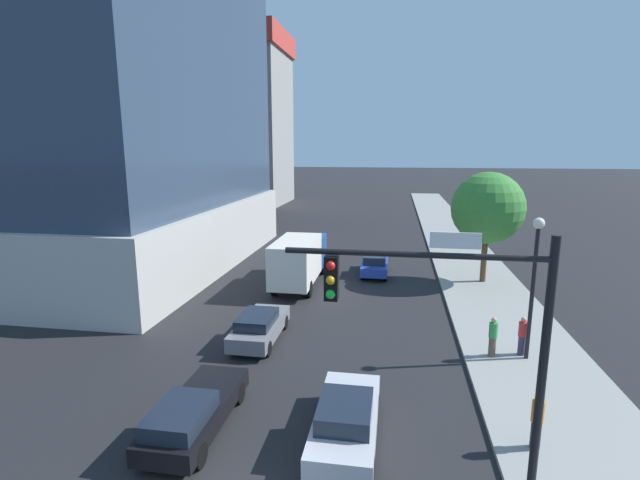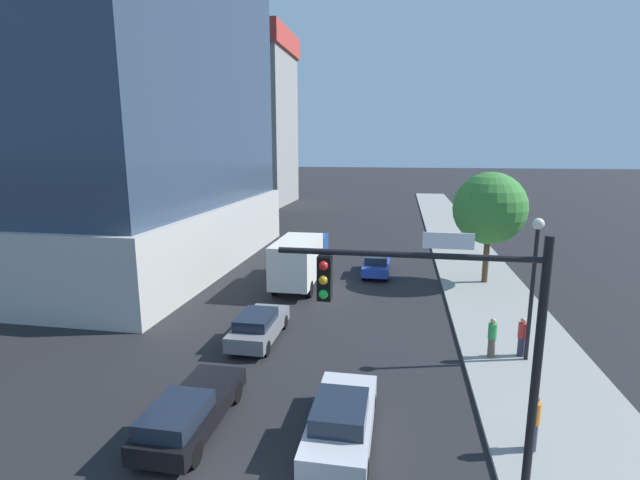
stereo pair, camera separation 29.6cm
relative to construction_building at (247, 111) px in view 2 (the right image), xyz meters
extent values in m
cube|color=gray|center=(28.62, -41.32, -13.91)|extent=(5.05, 120.00, 0.15)
cube|color=#B2AFA8|center=(0.48, -38.33, -11.73)|extent=(22.50, 24.60, 4.52)
cube|color=gray|center=(-0.02, 0.03, -1.35)|extent=(12.67, 13.40, 25.28)
cube|color=#C63D33|center=(-0.02, 0.03, 9.79)|extent=(13.43, 14.21, 3.00)
cube|color=red|center=(3.78, -3.99, 2.38)|extent=(0.90, 0.90, 32.73)
cylinder|color=black|center=(26.50, -58.81, -10.58)|extent=(0.20, 0.20, 6.53)
cylinder|color=black|center=(23.56, -58.81, -7.84)|extent=(5.88, 0.14, 0.14)
cube|color=black|center=(21.70, -58.81, -8.47)|extent=(0.32, 0.36, 1.05)
sphere|color=red|center=(21.70, -59.00, -8.13)|extent=(0.22, 0.22, 0.22)
sphere|color=orange|center=(21.70, -59.00, -8.47)|extent=(0.22, 0.22, 0.22)
sphere|color=green|center=(21.70, -59.00, -8.81)|extent=(0.22, 0.22, 0.22)
cube|color=white|center=(24.44, -58.81, -7.49)|extent=(1.10, 0.04, 0.36)
cylinder|color=black|center=(28.55, -50.64, -11.17)|extent=(0.16, 0.16, 5.34)
sphere|color=silver|center=(28.55, -50.64, -8.32)|extent=(0.44, 0.44, 0.44)
cylinder|color=brown|center=(28.78, -39.54, -12.32)|extent=(0.36, 0.36, 3.04)
sphere|color=#387F33|center=(28.78, -39.54, -9.14)|extent=(4.45, 4.45, 4.45)
cube|color=slate|center=(17.33, -50.35, -13.39)|extent=(1.70, 4.41, 0.65)
cube|color=#19212D|center=(17.33, -50.77, -12.83)|extent=(1.43, 2.20, 0.46)
cylinder|color=black|center=(16.58, -48.85, -13.66)|extent=(0.22, 0.66, 0.66)
cylinder|color=black|center=(18.08, -48.85, -13.66)|extent=(0.22, 0.66, 0.66)
cylinder|color=black|center=(16.58, -51.85, -13.66)|extent=(0.22, 0.66, 0.66)
cylinder|color=black|center=(18.08, -51.85, -13.66)|extent=(0.22, 0.66, 0.66)
cube|color=black|center=(17.33, -57.06, -13.40)|extent=(1.74, 4.77, 0.58)
cube|color=#19212D|center=(17.33, -58.12, -12.87)|extent=(1.46, 2.18, 0.47)
cylinder|color=black|center=(16.56, -55.44, -13.64)|extent=(0.22, 0.70, 0.70)
cylinder|color=black|center=(18.10, -55.44, -13.64)|extent=(0.22, 0.70, 0.70)
cylinder|color=black|center=(16.56, -58.69, -13.64)|extent=(0.22, 0.70, 0.70)
cylinder|color=black|center=(18.10, -58.69, -13.64)|extent=(0.22, 0.70, 0.70)
cube|color=#233D9E|center=(21.90, -38.48, -13.39)|extent=(1.73, 4.23, 0.60)
cube|color=#19212D|center=(21.90, -38.71, -12.82)|extent=(1.45, 2.09, 0.53)
cylinder|color=black|center=(21.14, -37.05, -13.64)|extent=(0.22, 0.70, 0.70)
cylinder|color=black|center=(22.66, -37.05, -13.64)|extent=(0.22, 0.70, 0.70)
cylinder|color=black|center=(21.14, -39.92, -13.64)|extent=(0.22, 0.70, 0.70)
cylinder|color=black|center=(22.66, -39.92, -13.64)|extent=(0.22, 0.70, 0.70)
cube|color=#B7B7BC|center=(21.90, -56.91, -13.38)|extent=(1.78, 4.64, 0.68)
cube|color=#19212D|center=(21.90, -57.32, -12.78)|extent=(1.49, 1.99, 0.52)
cylinder|color=black|center=(21.12, -55.33, -13.66)|extent=(0.22, 0.65, 0.65)
cylinder|color=black|center=(22.68, -55.33, -13.66)|extent=(0.22, 0.65, 0.65)
cylinder|color=black|center=(21.12, -58.49, -13.66)|extent=(0.22, 0.65, 0.65)
cylinder|color=black|center=(22.68, -58.49, -13.66)|extent=(0.22, 0.65, 0.65)
cube|color=#1E4799|center=(17.33, -38.96, -12.36)|extent=(2.31, 2.07, 2.07)
cube|color=silver|center=(17.33, -42.72, -12.16)|extent=(2.31, 5.16, 2.48)
cylinder|color=black|center=(16.31, -38.96, -13.50)|extent=(0.30, 0.98, 0.98)
cylinder|color=black|center=(18.35, -38.96, -13.50)|extent=(0.30, 0.98, 0.98)
cylinder|color=black|center=(16.31, -44.01, -13.50)|extent=(0.30, 0.98, 0.98)
cylinder|color=black|center=(18.35, -44.01, -13.50)|extent=(0.30, 0.98, 0.98)
cylinder|color=#38334C|center=(28.42, -50.34, -13.44)|extent=(0.28, 0.28, 0.80)
cylinder|color=red|center=(28.42, -50.34, -12.73)|extent=(0.34, 0.34, 0.62)
sphere|color=tan|center=(28.42, -50.34, -12.32)|extent=(0.22, 0.22, 0.22)
cylinder|color=brown|center=(27.19, -50.69, -13.43)|extent=(0.28, 0.28, 0.82)
cylinder|color=green|center=(27.19, -50.69, -12.71)|extent=(0.34, 0.34, 0.63)
sphere|color=tan|center=(27.19, -50.69, -12.28)|extent=(0.22, 0.22, 0.22)
cylinder|color=#38334C|center=(27.23, -56.60, -13.43)|extent=(0.28, 0.28, 0.82)
cylinder|color=orange|center=(27.23, -56.60, -12.70)|extent=(0.34, 0.34, 0.63)
sphere|color=brown|center=(27.23, -56.60, -12.27)|extent=(0.22, 0.22, 0.22)
camera|label=1|loc=(23.09, -69.02, -5.50)|focal=25.79mm
camera|label=2|loc=(23.39, -68.97, -5.50)|focal=25.79mm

